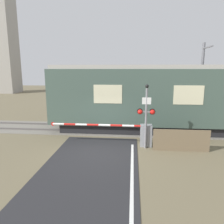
% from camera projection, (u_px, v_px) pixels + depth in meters
% --- Properties ---
extents(ground_plane, '(80.00, 80.00, 0.00)m').
position_uv_depth(ground_plane, '(97.00, 151.00, 10.91)').
color(ground_plane, '#6B6047').
extents(track_bed, '(36.00, 3.20, 0.13)m').
position_uv_depth(track_bed, '(107.00, 129.00, 14.72)').
color(track_bed, slate).
rests_on(track_bed, ground_plane).
extents(train, '(16.72, 2.96, 4.25)m').
position_uv_depth(train, '(182.00, 98.00, 13.84)').
color(train, black).
rests_on(train, ground_plane).
extents(crossing_barrier, '(5.42, 0.44, 1.18)m').
position_uv_depth(crossing_barrier, '(138.00, 134.00, 11.49)').
color(crossing_barrier, gray).
rests_on(crossing_barrier, ground_plane).
extents(signal_post, '(0.92, 0.26, 3.28)m').
position_uv_depth(signal_post, '(146.00, 113.00, 10.90)').
color(signal_post, gray).
rests_on(signal_post, ground_plane).
extents(catenary_pole, '(0.20, 1.90, 5.82)m').
position_uv_depth(catenary_pole, '(201.00, 82.00, 15.76)').
color(catenary_pole, slate).
rests_on(catenary_pole, ground_plane).
extents(distant_building, '(3.70, 3.70, 15.78)m').
position_uv_depth(distant_building, '(4.00, 43.00, 35.25)').
color(distant_building, '#9E998E').
rests_on(distant_building, ground_plane).
extents(roadside_fence, '(2.74, 0.06, 1.10)m').
position_uv_depth(roadside_fence, '(181.00, 141.00, 10.76)').
color(roadside_fence, '#726047').
rests_on(roadside_fence, ground_plane).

